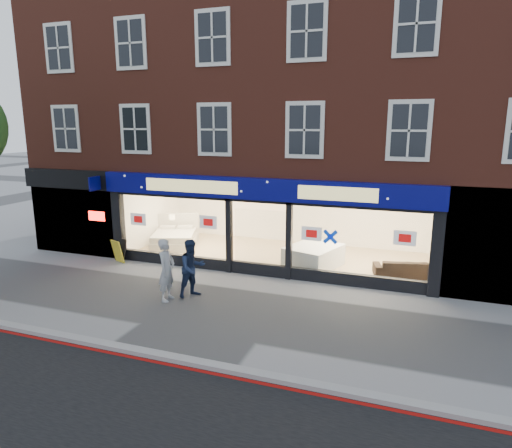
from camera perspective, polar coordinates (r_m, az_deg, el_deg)
The scene contains 12 objects.
ground at distance 12.82m, azimuth -4.36°, elevation -10.54°, with size 120.00×120.00×0.00m, color gray.
kerb_line at distance 10.36m, azimuth -11.70°, elevation -16.69°, with size 60.00×0.10×0.01m, color #8C0A07.
kerb_stone at distance 10.49m, azimuth -11.12°, elevation -15.95°, with size 60.00×0.25×0.12m, color gray.
showroom_floor at distance 17.44m, azimuth 2.73°, elevation -4.01°, with size 11.00×4.50×0.10m, color tan.
building at distance 18.40m, azimuth 4.54°, elevation 17.68°, with size 19.00×8.26×10.30m.
display_bed at distance 18.89m, azimuth -10.10°, elevation -1.69°, with size 2.32×2.54×1.17m.
bedside_table at distance 19.79m, azimuth -10.36°, elevation -1.21°, with size 0.45×0.45×0.55m, color brown.
mattress_stack at distance 16.04m, azimuth 7.21°, elevation -4.02°, with size 1.99×2.25×0.74m.
sofa at distance 15.71m, azimuth 17.96°, elevation -5.27°, with size 1.90×0.74×0.55m, color black.
a_board at distance 17.48m, azimuth -16.73°, elevation -3.21°, with size 0.56×0.36×0.86m, color gold.
pedestrian_grey at distance 13.34m, azimuth -11.11°, elevation -5.64°, with size 0.66×0.43×1.82m, color #A2A4AA.
pedestrian_blue at distance 13.51m, azimuth -7.98°, elevation -5.49°, with size 0.84×0.65×1.72m, color #16223F.
Camera 1 is at (4.90, -10.72, 5.03)m, focal length 32.00 mm.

